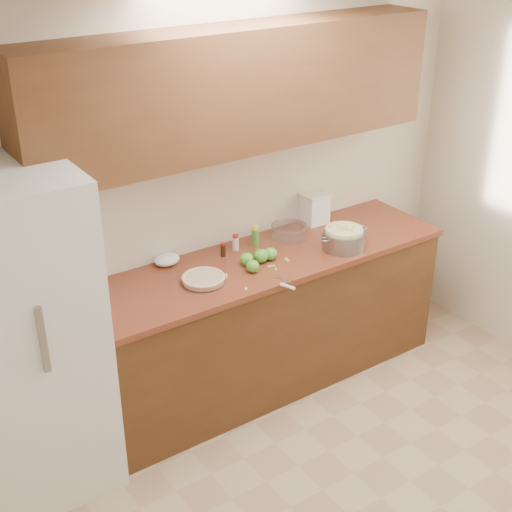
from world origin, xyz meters
TOP-DOWN VIEW (x-y plane):
  - room_shell at (0.00, 0.00)m, footprint 3.60×3.60m
  - counter_run at (0.00, 1.48)m, footprint 2.64×0.68m
  - upper_cabinets at (0.00, 1.63)m, footprint 2.60×0.34m
  - fridge at (-1.44, 1.44)m, footprint 0.70×0.70m
  - pie at (-0.39, 1.41)m, footprint 0.26×0.26m
  - colander at (0.58, 1.30)m, footprint 0.37×0.27m
  - flour_canister at (0.68, 1.73)m, footprint 0.18×0.18m
  - tablet at (-1.02, 1.61)m, footprint 0.27×0.25m
  - paring_knife at (-0.01, 1.10)m, footprint 0.09×0.20m
  - lemon_bottle at (0.14, 1.65)m, footprint 0.05×0.05m
  - cinnamon_shaker at (-0.00, 1.67)m, footprint 0.04×0.04m
  - vanilla_bottle at (-0.11, 1.64)m, footprint 0.03×0.03m
  - mixing_bowl at (0.39, 1.63)m, footprint 0.24×0.24m
  - paper_towel at (-0.46, 1.73)m, footprint 0.17×0.15m
  - apple_left at (-0.06, 1.45)m, footprint 0.08×0.08m
  - apple_center at (0.03, 1.44)m, footprint 0.09×0.09m
  - apple_front at (-0.08, 1.36)m, footprint 0.08×0.08m
  - apple_extra at (0.10, 1.43)m, footprint 0.08×0.08m
  - peel_a at (-0.24, 1.41)m, footprint 0.05×0.05m
  - peel_b at (-0.23, 1.21)m, footprint 0.03×0.04m
  - peel_c at (0.06, 1.36)m, footprint 0.05×0.03m
  - peel_d at (0.19, 1.37)m, footprint 0.03×0.05m
  - peel_e at (-0.06, 1.37)m, footprint 0.04×0.06m
  - peel_f at (0.06, 1.31)m, footprint 0.03×0.03m

SIDE VIEW (x-z plane):
  - counter_run at x=0.00m, z-range 0.00..0.92m
  - fridge at x=-1.44m, z-range 0.00..1.80m
  - peel_a at x=-0.24m, z-range 0.92..0.92m
  - peel_b at x=-0.23m, z-range 0.92..0.92m
  - peel_c at x=0.06m, z-range 0.92..0.92m
  - peel_d at x=0.19m, z-range 0.92..0.92m
  - peel_e at x=-0.06m, z-range 0.92..0.92m
  - peel_f at x=0.06m, z-range 0.92..0.92m
  - tablet at x=-1.02m, z-range 0.92..0.94m
  - paring_knife at x=-0.01m, z-range 0.92..0.94m
  - pie at x=-0.39m, z-range 0.92..0.96m
  - paper_towel at x=-0.46m, z-range 0.92..0.99m
  - apple_front at x=-0.08m, z-range 0.91..1.00m
  - apple_extra at x=0.10m, z-range 0.91..1.01m
  - apple_left at x=-0.06m, z-range 0.91..1.01m
  - vanilla_bottle at x=-0.11m, z-range 0.92..1.01m
  - apple_center at x=0.03m, z-range 0.91..1.02m
  - mixing_bowl at x=0.39m, z-range 0.92..1.01m
  - cinnamon_shaker at x=0.00m, z-range 0.92..1.02m
  - colander at x=0.58m, z-range 0.92..1.05m
  - lemon_bottle at x=0.14m, z-range 0.92..1.06m
  - flour_canister at x=0.68m, z-range 0.92..1.14m
  - room_shell at x=0.00m, z-range -0.50..3.10m
  - upper_cabinets at x=0.00m, z-range 1.60..2.30m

